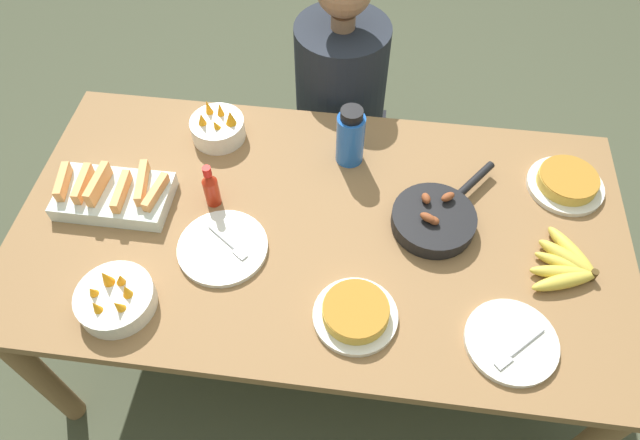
{
  "coord_description": "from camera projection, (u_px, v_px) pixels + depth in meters",
  "views": [
    {
      "loc": [
        0.12,
        -0.95,
        2.04
      ],
      "look_at": [
        0.0,
        0.0,
        0.73
      ],
      "focal_mm": 32.0,
      "sensor_mm": 36.0,
      "label": 1
    }
  ],
  "objects": [
    {
      "name": "hot_sauce_bottle",
      "position": [
        211.0,
        188.0,
        1.65
      ],
      "size": [
        0.05,
        0.05,
        0.15
      ],
      "color": "#B72814",
      "rests_on": "dining_table"
    },
    {
      "name": "fruit_bowl_mango",
      "position": [
        218.0,
        127.0,
        1.83
      ],
      "size": [
        0.17,
        0.17,
        0.12
      ],
      "color": "silver",
      "rests_on": "dining_table"
    },
    {
      "name": "frittata_plate_side",
      "position": [
        567.0,
        182.0,
        1.71
      ],
      "size": [
        0.23,
        0.23,
        0.05
      ],
      "color": "silver",
      "rests_on": "dining_table"
    },
    {
      "name": "empty_plate_far_left",
      "position": [
        223.0,
        248.0,
        1.59
      ],
      "size": [
        0.25,
        0.25,
        0.02
      ],
      "color": "silver",
      "rests_on": "dining_table"
    },
    {
      "name": "melon_tray",
      "position": [
        114.0,
        194.0,
        1.67
      ],
      "size": [
        0.33,
        0.2,
        0.1
      ],
      "color": "silver",
      "rests_on": "dining_table"
    },
    {
      "name": "fruit_bowl_citrus",
      "position": [
        116.0,
        299.0,
        1.47
      ],
      "size": [
        0.2,
        0.2,
        0.11
      ],
      "color": "silver",
      "rests_on": "dining_table"
    },
    {
      "name": "dining_table",
      "position": [
        320.0,
        242.0,
        1.71
      ],
      "size": [
        1.77,
        0.95,
        0.7
      ],
      "color": "olive",
      "rests_on": "ground_plane"
    },
    {
      "name": "skillet",
      "position": [
        435.0,
        219.0,
        1.63
      ],
      "size": [
        0.3,
        0.35,
        0.08
      ],
      "rotation": [
        0.0,
        0.0,
        0.93
      ],
      "color": "black",
      "rests_on": "dining_table"
    },
    {
      "name": "water_bottle",
      "position": [
        350.0,
        137.0,
        1.73
      ],
      "size": [
        0.09,
        0.09,
        0.2
      ],
      "color": "blue",
      "rests_on": "dining_table"
    },
    {
      "name": "person_figure",
      "position": [
        339.0,
        122.0,
        2.25
      ],
      "size": [
        0.37,
        0.37,
        1.12
      ],
      "color": "black",
      "rests_on": "ground_plane"
    },
    {
      "name": "ground_plane",
      "position": [
        320.0,
        332.0,
        2.21
      ],
      "size": [
        14.0,
        14.0,
        0.0
      ],
      "primitive_type": "plane",
      "color": "#474C38"
    },
    {
      "name": "frittata_plate_center",
      "position": [
        356.0,
        313.0,
        1.45
      ],
      "size": [
        0.22,
        0.22,
        0.05
      ],
      "color": "silver",
      "rests_on": "dining_table"
    },
    {
      "name": "empty_plate_near_front",
      "position": [
        511.0,
        342.0,
        1.42
      ],
      "size": [
        0.23,
        0.23,
        0.02
      ],
      "color": "silver",
      "rests_on": "dining_table"
    },
    {
      "name": "banana_bunch",
      "position": [
        568.0,
        264.0,
        1.55
      ],
      "size": [
        0.2,
        0.24,
        0.04
      ],
      "color": "gold",
      "rests_on": "dining_table"
    }
  ]
}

